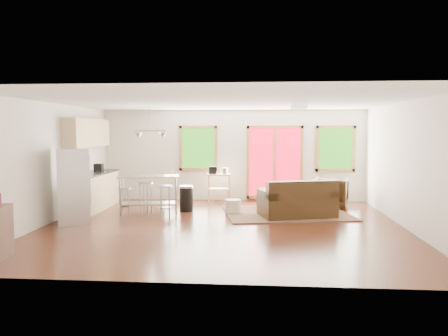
# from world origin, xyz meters

# --- Properties ---
(floor) EXTENTS (7.50, 7.00, 0.02)m
(floor) POSITION_xyz_m (0.00, 0.00, -0.01)
(floor) COLOR #37180D
(floor) RESTS_ON ground
(ceiling) EXTENTS (7.50, 7.00, 0.02)m
(ceiling) POSITION_xyz_m (0.00, 0.00, 2.61)
(ceiling) COLOR white
(ceiling) RESTS_ON ground
(back_wall) EXTENTS (7.50, 0.02, 2.60)m
(back_wall) POSITION_xyz_m (0.00, 3.51, 1.30)
(back_wall) COLOR silver
(back_wall) RESTS_ON ground
(left_wall) EXTENTS (0.02, 7.00, 2.60)m
(left_wall) POSITION_xyz_m (-3.76, 0.00, 1.30)
(left_wall) COLOR silver
(left_wall) RESTS_ON ground
(right_wall) EXTENTS (0.02, 7.00, 2.60)m
(right_wall) POSITION_xyz_m (3.76, 0.00, 1.30)
(right_wall) COLOR silver
(right_wall) RESTS_ON ground
(front_wall) EXTENTS (7.50, 0.02, 2.60)m
(front_wall) POSITION_xyz_m (0.00, -3.51, 1.30)
(front_wall) COLOR silver
(front_wall) RESTS_ON ground
(window_left) EXTENTS (1.10, 0.05, 1.30)m
(window_left) POSITION_xyz_m (-1.00, 3.46, 1.50)
(window_left) COLOR #1E5411
(window_left) RESTS_ON back_wall
(french_doors) EXTENTS (1.60, 0.05, 2.10)m
(french_doors) POSITION_xyz_m (1.20, 3.46, 1.10)
(french_doors) COLOR #AD0A1C
(french_doors) RESTS_ON back_wall
(window_right) EXTENTS (1.10, 0.05, 1.30)m
(window_right) POSITION_xyz_m (2.90, 3.46, 1.50)
(window_right) COLOR #1E5411
(window_right) RESTS_ON back_wall
(rug) EXTENTS (3.25, 2.71, 0.03)m
(rug) POSITION_xyz_m (1.42, 1.49, 0.01)
(rug) COLOR #485936
(rug) RESTS_ON floor
(loveseat) EXTENTS (1.86, 1.37, 0.89)m
(loveseat) POSITION_xyz_m (1.64, 1.05, 0.35)
(loveseat) COLOR black
(loveseat) RESTS_ON floor
(coffee_table) EXTENTS (1.20, 0.98, 0.42)m
(coffee_table) POSITION_xyz_m (1.74, 1.73, 0.36)
(coffee_table) COLOR #372113
(coffee_table) RESTS_ON floor
(armchair) EXTENTS (1.03, 1.00, 0.87)m
(armchair) POSITION_xyz_m (2.62, 2.43, 0.43)
(armchair) COLOR black
(armchair) RESTS_ON floor
(ottoman) EXTENTS (0.74, 0.74, 0.40)m
(ottoman) POSITION_xyz_m (1.06, 2.45, 0.20)
(ottoman) COLOR black
(ottoman) RESTS_ON floor
(pouf) EXTENTS (0.41, 0.41, 0.34)m
(pouf) POSITION_xyz_m (0.13, 1.43, 0.17)
(pouf) COLOR silver
(pouf) RESTS_ON floor
(vase) EXTENTS (0.26, 0.27, 0.35)m
(vase) POSITION_xyz_m (1.84, 1.71, 0.53)
(vase) COLOR silver
(vase) RESTS_ON coffee_table
(book) EXTENTS (0.20, 0.05, 0.27)m
(book) POSITION_xyz_m (2.26, 1.63, 0.53)
(book) COLOR maroon
(book) RESTS_ON coffee_table
(cabinets) EXTENTS (0.64, 2.24, 2.30)m
(cabinets) POSITION_xyz_m (-3.49, 1.70, 0.93)
(cabinets) COLOR tan
(cabinets) RESTS_ON floor
(refrigerator) EXTENTS (0.85, 0.84, 1.62)m
(refrigerator) POSITION_xyz_m (-3.22, 0.02, 0.81)
(refrigerator) COLOR #B7BABC
(refrigerator) RESTS_ON floor
(island) EXTENTS (1.52, 0.82, 0.92)m
(island) POSITION_xyz_m (-1.91, 1.30, 0.63)
(island) COLOR #B7BABC
(island) RESTS_ON floor
(cup) EXTENTS (0.12, 0.10, 0.11)m
(cup) POSITION_xyz_m (-1.41, 1.63, 1.01)
(cup) COLOR white
(cup) RESTS_ON island
(bar_stool_a) EXTENTS (0.39, 0.39, 0.65)m
(bar_stool_a) POSITION_xyz_m (-2.44, 1.07, 0.48)
(bar_stool_a) COLOR #B7BABC
(bar_stool_a) RESTS_ON floor
(bar_stool_b) EXTENTS (0.43, 0.43, 0.77)m
(bar_stool_b) POSITION_xyz_m (-1.97, 1.22, 0.57)
(bar_stool_b) COLOR #B7BABC
(bar_stool_b) RESTS_ON floor
(bar_stool_c) EXTENTS (0.42, 0.42, 0.74)m
(bar_stool_c) POSITION_xyz_m (-1.42, 0.86, 0.55)
(bar_stool_c) COLOR #B7BABC
(bar_stool_c) RESTS_ON floor
(trash_can) EXTENTS (0.41, 0.41, 0.64)m
(trash_can) POSITION_xyz_m (-1.05, 1.62, 0.32)
(trash_can) COLOR black
(trash_can) RESTS_ON floor
(kitchen_cart) EXTENTS (0.71, 0.50, 1.01)m
(kitchen_cart) POSITION_xyz_m (-0.39, 3.05, 0.69)
(kitchen_cart) COLOR tan
(kitchen_cart) RESTS_ON floor
(ceiling_flush) EXTENTS (0.35, 0.35, 0.12)m
(ceiling_flush) POSITION_xyz_m (1.60, 0.60, 2.53)
(ceiling_flush) COLOR white
(ceiling_flush) RESTS_ON ceiling
(pendant_light) EXTENTS (0.80, 0.18, 0.79)m
(pendant_light) POSITION_xyz_m (-1.90, 1.50, 1.90)
(pendant_light) COLOR gray
(pendant_light) RESTS_ON ceiling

